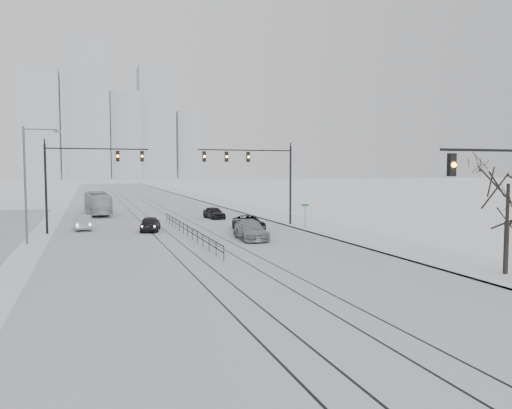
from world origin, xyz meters
name	(u,v)px	position (x,y,z in m)	size (l,w,h in m)	color
ground	(388,374)	(0.00, 0.00, 0.00)	(500.00, 500.00, 0.00)	white
road	(148,210)	(0.00, 60.00, 0.01)	(22.00, 260.00, 0.02)	silver
sidewalk_east	(239,207)	(13.50, 60.00, 0.08)	(5.00, 260.00, 0.16)	silver
curb	(223,207)	(11.05, 60.00, 0.06)	(0.10, 260.00, 0.12)	gray
tram_rails	(170,224)	(0.00, 40.00, 0.02)	(5.30, 180.00, 0.01)	black
skyline	(112,123)	(5.02, 273.63, 30.65)	(96.00, 48.00, 72.00)	#ADB4BE
traffic_mast_ne	(259,169)	(8.15, 34.99, 5.76)	(9.60, 0.37, 8.00)	black
traffic_mast_nw	(81,171)	(-8.52, 36.00, 5.57)	(9.10, 0.37, 8.00)	black
street_light_west	(29,176)	(-12.20, 30.00, 5.21)	(2.73, 0.25, 9.00)	#595B60
bare_tree	(508,193)	(13.20, 9.00, 4.49)	(4.40, 4.40, 6.10)	black
median_fence	(188,231)	(0.00, 30.00, 0.53)	(0.06, 24.00, 1.00)	black
street_sign	(305,212)	(11.80, 32.00, 1.61)	(0.70, 0.06, 2.40)	#595B60
sedan_sb_inner	(150,224)	(-2.57, 34.81, 0.71)	(1.68, 4.18, 1.42)	black
sedan_sb_outer	(82,223)	(-8.55, 37.93, 0.71)	(1.50, 4.30, 1.42)	silver
sedan_nb_front	(249,223)	(6.07, 31.90, 0.74)	(2.44, 5.30, 1.47)	black
sedan_nb_right	(251,231)	(4.56, 26.64, 0.76)	(2.12, 5.22, 1.51)	gray
sedan_nb_far	(214,213)	(5.82, 44.34, 0.69)	(1.63, 4.04, 1.38)	black
box_truck	(98,204)	(-6.90, 53.72, 1.43)	(2.41, 10.28, 2.86)	#B6B8BA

